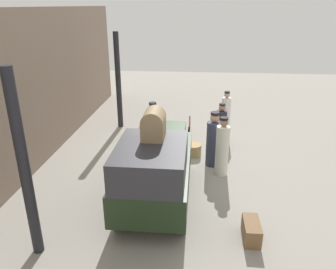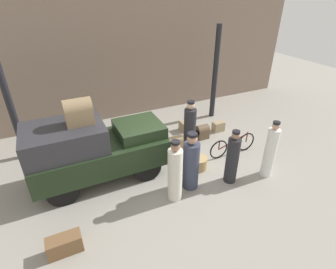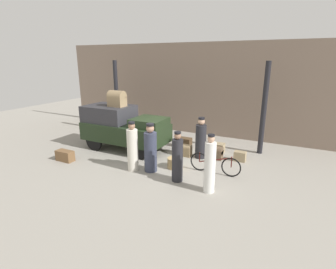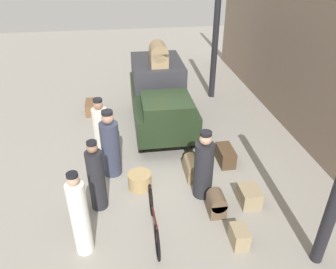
{
  "view_description": "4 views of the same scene",
  "coord_description": "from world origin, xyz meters",
  "px_view_note": "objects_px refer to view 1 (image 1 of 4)",
  "views": [
    {
      "loc": [
        -8.83,
        -0.64,
        4.55
      ],
      "look_at": [
        0.2,
        0.2,
        0.95
      ],
      "focal_mm": 35.0,
      "sensor_mm": 36.0,
      "label": 1
    },
    {
      "loc": [
        -2.73,
        -5.98,
        4.86
      ],
      "look_at": [
        0.2,
        0.2,
        0.95
      ],
      "focal_mm": 28.0,
      "sensor_mm": 36.0,
      "label": 2
    },
    {
      "loc": [
        4.55,
        -8.34,
        3.73
      ],
      "look_at": [
        0.2,
        0.2,
        0.95
      ],
      "focal_mm": 28.0,
      "sensor_mm": 36.0,
      "label": 3
    },
    {
      "loc": [
        6.77,
        -0.77,
        4.88
      ],
      "look_at": [
        0.2,
        0.2,
        0.95
      ],
      "focal_mm": 35.0,
      "sensor_mm": 36.0,
      "label": 4
    }
  ],
  "objects_px": {
    "trunk_wicker_pale": "(129,137)",
    "suitcase_small_leather": "(154,149)",
    "trunk_barrel_dark": "(152,134)",
    "suitcase_black_upright": "(121,155)",
    "bicycle": "(189,130)",
    "porter_carrying_trunk": "(221,129)",
    "wicker_basket": "(193,150)",
    "conductor_in_dark_uniform": "(153,128)",
    "porter_lifting_near_truck": "(214,142)",
    "suitcase_tan_flat": "(251,231)",
    "porter_standing_middle": "(222,149)",
    "trunk_umber_medium": "(150,128)",
    "truck": "(156,166)",
    "porter_with_bicycle": "(226,117)",
    "trunk_on_truck_roof": "(154,124)"
  },
  "relations": [
    {
      "from": "porter_standing_middle",
      "to": "conductor_in_dark_uniform",
      "type": "bearing_deg",
      "value": 52.66
    },
    {
      "from": "truck",
      "to": "trunk_barrel_dark",
      "type": "xyz_separation_m",
      "value": [
        3.92,
        0.66,
        -0.74
      ]
    },
    {
      "from": "suitcase_black_upright",
      "to": "trunk_umber_medium",
      "type": "bearing_deg",
      "value": -11.48
    },
    {
      "from": "porter_carrying_trunk",
      "to": "wicker_basket",
      "type": "bearing_deg",
      "value": 119.44
    },
    {
      "from": "trunk_wicker_pale",
      "to": "trunk_on_truck_roof",
      "type": "height_order",
      "value": "trunk_on_truck_roof"
    },
    {
      "from": "trunk_barrel_dark",
      "to": "suitcase_black_upright",
      "type": "xyz_separation_m",
      "value": [
        -1.72,
        0.72,
        -0.05
      ]
    },
    {
      "from": "trunk_wicker_pale",
      "to": "suitcase_small_leather",
      "type": "height_order",
      "value": "suitcase_small_leather"
    },
    {
      "from": "suitcase_tan_flat",
      "to": "trunk_umber_medium",
      "type": "bearing_deg",
      "value": 26.88
    },
    {
      "from": "conductor_in_dark_uniform",
      "to": "trunk_umber_medium",
      "type": "distance_m",
      "value": 1.6
    },
    {
      "from": "suitcase_small_leather",
      "to": "porter_lifting_near_truck",
      "type": "bearing_deg",
      "value": -102.62
    },
    {
      "from": "trunk_barrel_dark",
      "to": "suitcase_tan_flat",
      "type": "bearing_deg",
      "value": -151.11
    },
    {
      "from": "trunk_wicker_pale",
      "to": "suitcase_black_upright",
      "type": "xyz_separation_m",
      "value": [
        -1.53,
        -0.06,
        0.02
      ]
    },
    {
      "from": "bicycle",
      "to": "suitcase_small_leather",
      "type": "height_order",
      "value": "bicycle"
    },
    {
      "from": "porter_with_bicycle",
      "to": "trunk_wicker_pale",
      "type": "bearing_deg",
      "value": 102.47
    },
    {
      "from": "bicycle",
      "to": "porter_carrying_trunk",
      "type": "distance_m",
      "value": 1.45
    },
    {
      "from": "suitcase_tan_flat",
      "to": "suitcase_black_upright",
      "type": "xyz_separation_m",
      "value": [
        3.35,
        3.51,
        0.01
      ]
    },
    {
      "from": "trunk_barrel_dark",
      "to": "suitcase_tan_flat",
      "type": "xyz_separation_m",
      "value": [
        -5.06,
        -2.79,
        -0.06
      ]
    },
    {
      "from": "porter_carrying_trunk",
      "to": "suitcase_small_leather",
      "type": "relative_size",
      "value": 2.57
    },
    {
      "from": "wicker_basket",
      "to": "trunk_on_truck_roof",
      "type": "xyz_separation_m",
      "value": [
        -3.07,
        0.84,
        1.96
      ]
    },
    {
      "from": "suitcase_black_upright",
      "to": "trunk_on_truck_roof",
      "type": "height_order",
      "value": "trunk_on_truck_roof"
    },
    {
      "from": "wicker_basket",
      "to": "porter_lifting_near_truck",
      "type": "xyz_separation_m",
      "value": [
        -0.63,
        -0.61,
        0.57
      ]
    },
    {
      "from": "trunk_umber_medium",
      "to": "trunk_wicker_pale",
      "type": "height_order",
      "value": "trunk_wicker_pale"
    },
    {
      "from": "trunk_umber_medium",
      "to": "suitcase_small_leather",
      "type": "height_order",
      "value": "suitcase_small_leather"
    },
    {
      "from": "trunk_umber_medium",
      "to": "suitcase_black_upright",
      "type": "height_order",
      "value": "suitcase_black_upright"
    },
    {
      "from": "porter_lifting_near_truck",
      "to": "suitcase_tan_flat",
      "type": "height_order",
      "value": "porter_lifting_near_truck"
    },
    {
      "from": "suitcase_tan_flat",
      "to": "truck",
      "type": "bearing_deg",
      "value": 61.86
    },
    {
      "from": "trunk_umber_medium",
      "to": "suitcase_tan_flat",
      "type": "distance_m",
      "value": 6.62
    },
    {
      "from": "porter_with_bicycle",
      "to": "suitcase_small_leather",
      "type": "relative_size",
      "value": 2.77
    },
    {
      "from": "porter_with_bicycle",
      "to": "porter_carrying_trunk",
      "type": "bearing_deg",
      "value": 168.46
    },
    {
      "from": "conductor_in_dark_uniform",
      "to": "porter_standing_middle",
      "type": "bearing_deg",
      "value": -127.34
    },
    {
      "from": "trunk_umber_medium",
      "to": "trunk_on_truck_roof",
      "type": "distance_m",
      "value": 5.42
    },
    {
      "from": "bicycle",
      "to": "porter_lifting_near_truck",
      "type": "relative_size",
      "value": 1.04
    },
    {
      "from": "porter_carrying_trunk",
      "to": "conductor_in_dark_uniform",
      "type": "xyz_separation_m",
      "value": [
        -0.05,
        2.24,
        -0.02
      ]
    },
    {
      "from": "trunk_wicker_pale",
      "to": "suitcase_small_leather",
      "type": "bearing_deg",
      "value": -136.79
    },
    {
      "from": "porter_carrying_trunk",
      "to": "trunk_wicker_pale",
      "type": "distance_m",
      "value": 3.24
    },
    {
      "from": "wicker_basket",
      "to": "conductor_in_dark_uniform",
      "type": "relative_size",
      "value": 0.33
    },
    {
      "from": "porter_carrying_trunk",
      "to": "suitcase_black_upright",
      "type": "xyz_separation_m",
      "value": [
        -1.15,
        3.11,
        -0.53
      ]
    },
    {
      "from": "trunk_wicker_pale",
      "to": "conductor_in_dark_uniform",
      "type": "bearing_deg",
      "value": -114.72
    },
    {
      "from": "wicker_basket",
      "to": "porter_lifting_near_truck",
      "type": "height_order",
      "value": "porter_lifting_near_truck"
    },
    {
      "from": "suitcase_tan_flat",
      "to": "suitcase_small_leather",
      "type": "bearing_deg",
      "value": 33.98
    },
    {
      "from": "suitcase_tan_flat",
      "to": "suitcase_small_leather",
      "type": "relative_size",
      "value": 1.11
    },
    {
      "from": "porter_standing_middle",
      "to": "trunk_umber_medium",
      "type": "relative_size",
      "value": 4.01
    },
    {
      "from": "porter_lifting_near_truck",
      "to": "suitcase_black_upright",
      "type": "height_order",
      "value": "porter_lifting_near_truck"
    },
    {
      "from": "bicycle",
      "to": "porter_lifting_near_truck",
      "type": "height_order",
      "value": "porter_lifting_near_truck"
    },
    {
      "from": "conductor_in_dark_uniform",
      "to": "bicycle",
      "type": "bearing_deg",
      "value": -51.25
    },
    {
      "from": "conductor_in_dark_uniform",
      "to": "trunk_umber_medium",
      "type": "xyz_separation_m",
      "value": [
        1.46,
        0.34,
        -0.54
      ]
    },
    {
      "from": "porter_with_bicycle",
      "to": "suitcase_black_upright",
      "type": "distance_m",
      "value": 4.08
    },
    {
      "from": "trunk_umber_medium",
      "to": "suitcase_small_leather",
      "type": "relative_size",
      "value": 0.68
    },
    {
      "from": "porter_lifting_near_truck",
      "to": "suitcase_tan_flat",
      "type": "bearing_deg",
      "value": -168.47
    },
    {
      "from": "porter_lifting_near_truck",
      "to": "trunk_wicker_pale",
      "type": "bearing_deg",
      "value": 62.41
    }
  ]
}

